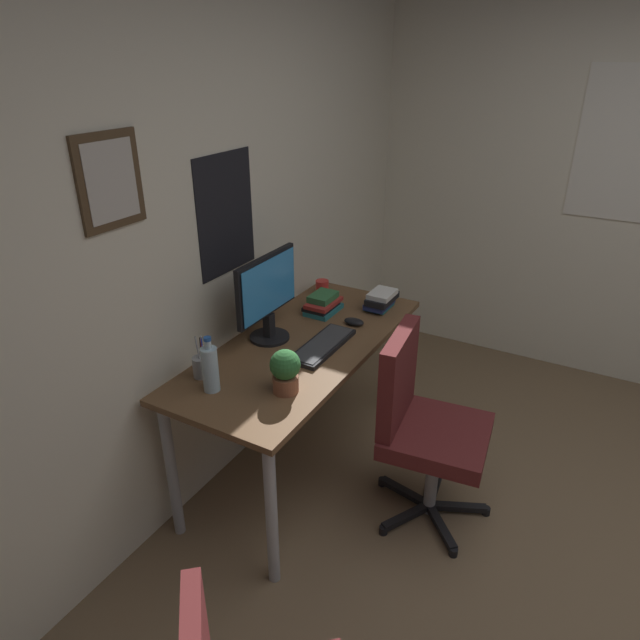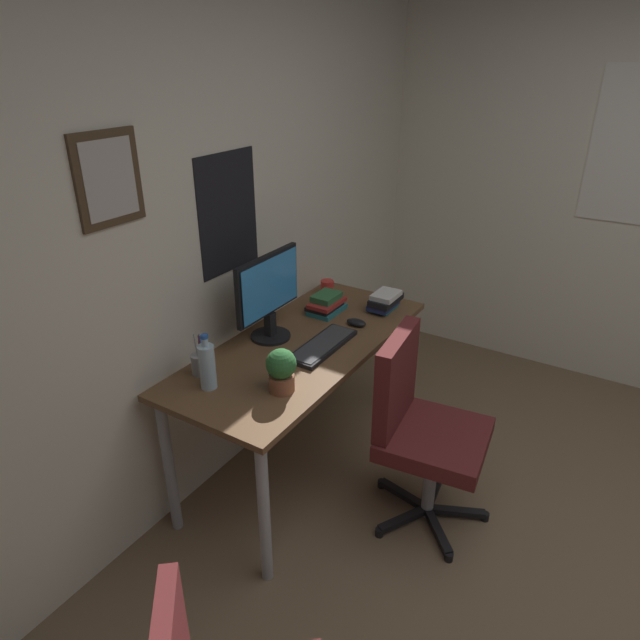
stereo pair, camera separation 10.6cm
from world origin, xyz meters
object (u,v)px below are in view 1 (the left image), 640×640
keyboard (323,345)px  book_stack_left (381,300)px  office_chair (421,420)px  water_bottle (210,368)px  potted_plant (285,370)px  computer_mouse (354,322)px  pen_cup (201,366)px  book_stack_right (323,304)px  coffee_mug_near (322,287)px  monitor (267,294)px

keyboard → book_stack_left: 0.56m
office_chair → keyboard: size_ratio=2.21×
office_chair → water_bottle: 0.99m
water_bottle → potted_plant: water_bottle is taller
computer_mouse → office_chair: bearing=-121.7°
pen_cup → book_stack_right: size_ratio=0.92×
potted_plant → pen_cup: pen_cup is taller
coffee_mug_near → pen_cup: (-1.07, 0.02, 0.01)m
water_bottle → computer_mouse: bearing=-16.3°
computer_mouse → potted_plant: size_ratio=0.56×
computer_mouse → book_stack_right: (0.06, 0.22, 0.03)m
monitor → keyboard: 0.36m
potted_plant → book_stack_right: 0.82m
computer_mouse → keyboard: bearing=175.8°
pen_cup → keyboard: bearing=-34.4°
book_stack_left → computer_mouse: bearing=171.1°
water_bottle → book_stack_left: water_bottle is taller
keyboard → book_stack_right: book_stack_right is taller
water_bottle → pen_cup: water_bottle is taller
book_stack_left → coffee_mug_near: bearing=87.3°
coffee_mug_near → pen_cup: pen_cup is taller
water_bottle → potted_plant: 0.31m
keyboard → coffee_mug_near: 0.66m
water_bottle → pen_cup: (0.06, 0.11, -0.05)m
coffee_mug_near → book_stack_left: 0.38m
book_stack_right → coffee_mug_near: bearing=29.9°
keyboard → pen_cup: 0.60m
office_chair → water_bottle: size_ratio=3.76×
computer_mouse → monitor: bearing=138.6°
water_bottle → pen_cup: 0.14m
office_chair → pen_cup: (-0.48, 0.87, 0.29)m
keyboard → computer_mouse: (0.30, -0.02, 0.01)m
potted_plant → book_stack_left: 0.97m
office_chair → monitor: bearing=92.3°
keyboard → water_bottle: size_ratio=1.70×
office_chair → coffee_mug_near: office_chair is taller
keyboard → computer_mouse: 0.30m
monitor → keyboard: monitor is taller
monitor → water_bottle: (-0.51, -0.05, -0.13)m
computer_mouse → water_bottle: water_bottle is taller
monitor → keyboard: bearing=-81.0°
book_stack_left → potted_plant: bearing=179.4°
computer_mouse → book_stack_right: 0.23m
office_chair → book_stack_left: 0.79m
coffee_mug_near → potted_plant: size_ratio=0.59×
coffee_mug_near → pen_cup: bearing=179.1°
office_chair → book_stack_left: (0.57, 0.47, 0.29)m
keyboard → book_stack_right: bearing=29.0°
water_bottle → potted_plant: bearing=-62.7°
computer_mouse → coffee_mug_near: bearing=51.7°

